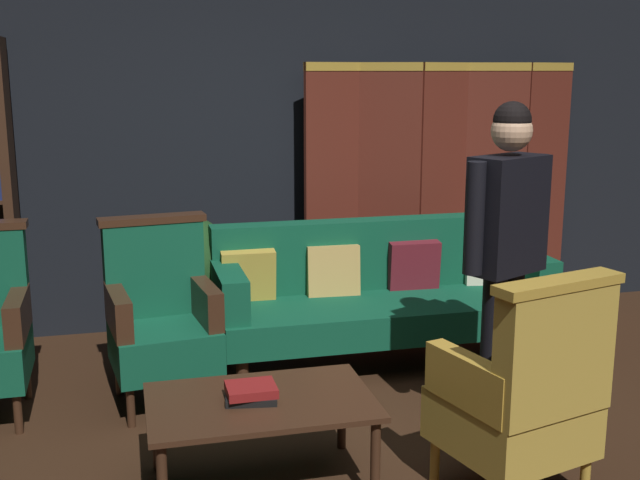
% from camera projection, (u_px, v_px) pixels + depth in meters
% --- Properties ---
extents(ground_plane, '(10.00, 10.00, 0.00)m').
position_uv_depth(ground_plane, '(361.00, 473.00, 3.70)').
color(ground_plane, '#331E11').
extents(back_wall, '(7.20, 0.10, 2.80)m').
position_uv_depth(back_wall, '(265.00, 133.00, 5.73)').
color(back_wall, black).
rests_on(back_wall, ground_plane).
extents(folding_screen, '(2.16, 0.25, 1.90)m').
position_uv_depth(folding_screen, '(442.00, 188.00, 5.90)').
color(folding_screen, '#5B2319').
rests_on(folding_screen, ground_plane).
extents(velvet_couch, '(2.12, 0.78, 0.88)m').
position_uv_depth(velvet_couch, '(378.00, 289.00, 5.11)').
color(velvet_couch, '#382114').
rests_on(velvet_couch, ground_plane).
extents(coffee_table, '(1.00, 0.64, 0.42)m').
position_uv_depth(coffee_table, '(261.00, 409.00, 3.51)').
color(coffee_table, '#382114').
rests_on(coffee_table, ground_plane).
extents(armchair_gilt_accent, '(0.71, 0.71, 1.04)m').
position_uv_depth(armchair_gilt_accent, '(523.00, 395.00, 3.37)').
color(armchair_gilt_accent, '#B78E33').
rests_on(armchair_gilt_accent, ground_plane).
extents(armchair_wing_right, '(0.65, 0.65, 1.04)m').
position_uv_depth(armchair_wing_right, '(161.00, 317.00, 4.43)').
color(armchair_wing_right, '#382114').
rests_on(armchair_wing_right, ground_plane).
extents(standing_figure, '(0.54, 0.36, 1.70)m').
position_uv_depth(standing_figure, '(506.00, 239.00, 3.92)').
color(standing_figure, black).
rests_on(standing_figure, ground_plane).
extents(potted_plant, '(0.62, 0.62, 0.92)m').
position_uv_depth(potted_plant, '(188.00, 274.00, 5.22)').
color(potted_plant, brown).
rests_on(potted_plant, ground_plane).
extents(book_black_cloth, '(0.25, 0.20, 0.03)m').
position_uv_depth(book_black_cloth, '(251.00, 397.00, 3.48)').
color(book_black_cloth, black).
rests_on(book_black_cloth, coffee_table).
extents(book_red_leather, '(0.22, 0.18, 0.04)m').
position_uv_depth(book_red_leather, '(251.00, 390.00, 3.48)').
color(book_red_leather, maroon).
rests_on(book_red_leather, book_black_cloth).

